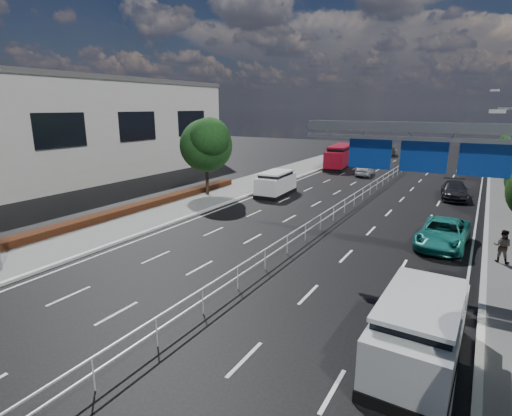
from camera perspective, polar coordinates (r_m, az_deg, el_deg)
The scene contains 15 objects.
ground at distance 14.45m, azimuth -11.58°, elevation -17.22°, with size 160.00×160.00×0.00m, color black.
kerb_near at distance 20.98m, azimuth -30.62°, elevation -8.51°, with size 0.25×140.00×0.15m, color silver.
median_fence at distance 33.39m, azimuth 14.69°, elevation 1.76°, with size 0.05×85.00×1.02m.
hedge_near at distance 26.83m, azimuth -26.12°, elevation -2.62°, with size 1.00×36.00×0.44m, color black.
overhead_gantry at distance 19.27m, azimuth 25.03°, elevation 7.37°, with size 10.24×0.38×7.45m.
near_building at distance 47.05m, azimuth -25.25°, elevation 9.90°, with size 12.00×38.00×10.00m, color beige.
near_tree_back at distance 33.96m, azimuth -7.10°, elevation 9.30°, with size 4.84×4.51×6.69m.
white_minivan at distance 34.71m, azimuth 2.86°, elevation 3.50°, with size 2.34×4.88×2.07m.
red_bus at distance 51.95m, azimuth 12.01°, elevation 7.30°, with size 3.32×9.65×2.82m.
near_car_silver at distance 46.55m, azimuth 15.23°, elevation 5.36°, with size 1.62×4.04×1.38m, color #BABCC3.
near_car_dark at distance 66.55m, azimuth 18.46°, elevation 7.66°, with size 1.45×4.15×1.37m, color black.
silver_minivan at distance 13.19m, azimuth 22.26°, elevation -15.97°, with size 2.34×5.27×2.17m.
parked_car_teal at distance 24.30m, azimuth 25.18°, elevation -3.27°, with size 2.42×5.24×1.46m, color #1B7B73.
parked_car_dark at distance 37.35m, azimuth 26.50°, elevation 2.30°, with size 1.98×4.88×1.42m, color black.
pedestrian_b at distance 22.70m, azimuth 31.74°, elevation -4.65°, with size 0.79×0.62×1.63m, color gray.
Camera 1 is at (8.42, -9.06, 7.47)m, focal length 28.00 mm.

